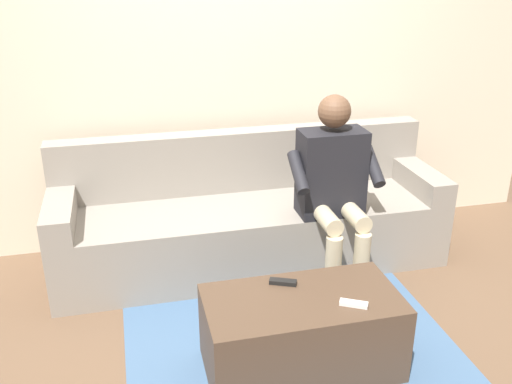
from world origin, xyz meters
TOP-DOWN VIEW (x-y plane):
  - ground_plane at (0.00, 0.60)m, footprint 8.00×8.00m
  - back_wall at (0.00, -0.61)m, footprint 4.77×0.06m
  - couch at (0.00, -0.13)m, footprint 2.59×0.74m
  - coffee_table at (0.00, 1.03)m, footprint 0.97×0.50m
  - person_solo_seated at (-0.45, 0.23)m, footprint 0.56×0.50m
  - remote_black at (0.06, 0.89)m, footprint 0.14×0.10m
  - remote_white at (-0.22, 1.15)m, footprint 0.14×0.10m
  - floor_rug at (0.00, 0.88)m, footprint 1.76×1.81m

SIDE VIEW (x-z plane):
  - ground_plane at x=0.00m, z-range 0.00..0.00m
  - floor_rug at x=0.00m, z-range 0.00..0.01m
  - coffee_table at x=0.00m, z-range 0.00..0.42m
  - couch at x=0.00m, z-range -0.13..0.74m
  - remote_white at x=-0.22m, z-range 0.42..0.44m
  - remote_black at x=0.06m, z-range 0.42..0.44m
  - person_solo_seated at x=-0.45m, z-range 0.08..1.29m
  - back_wall at x=0.00m, z-range 0.00..2.75m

